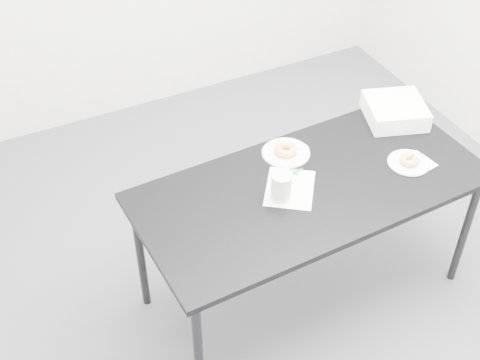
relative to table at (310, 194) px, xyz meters
name	(u,v)px	position (x,y,z in m)	size (l,w,h in m)	color
floor	(260,287)	(-0.20, 0.12, -0.72)	(4.00, 4.00, 0.00)	#47464B
table	(310,194)	(0.00, 0.00, 0.00)	(1.75, 0.88, 0.78)	black
scorecard	(290,188)	(-0.11, 0.02, 0.06)	(0.22, 0.29, 0.00)	white
logo_patch	(294,172)	(-0.03, 0.12, 0.06)	(0.05, 0.05, 0.00)	green
pen	(292,174)	(-0.05, 0.11, 0.07)	(0.01, 0.01, 0.13)	#0D7F8F
napkin	(417,163)	(0.56, -0.10, 0.06)	(0.15, 0.15, 0.00)	white
plate_near	(409,163)	(0.52, -0.08, 0.06)	(0.21, 0.21, 0.01)	white
donut_near	(409,160)	(0.52, -0.08, 0.08)	(0.10, 0.10, 0.03)	#D58143
plate_far	(286,153)	(0.01, 0.27, 0.06)	(0.25, 0.25, 0.01)	white
donut_far	(286,149)	(0.01, 0.27, 0.09)	(0.12, 0.12, 0.04)	#D58143
coffee_cup	(281,187)	(-0.18, -0.02, 0.13)	(0.10, 0.10, 0.15)	silver
cup_lid	(299,149)	(0.08, 0.26, 0.07)	(0.10, 0.10, 0.01)	white
bakery_box	(395,111)	(0.69, 0.27, 0.11)	(0.30, 0.30, 0.10)	white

